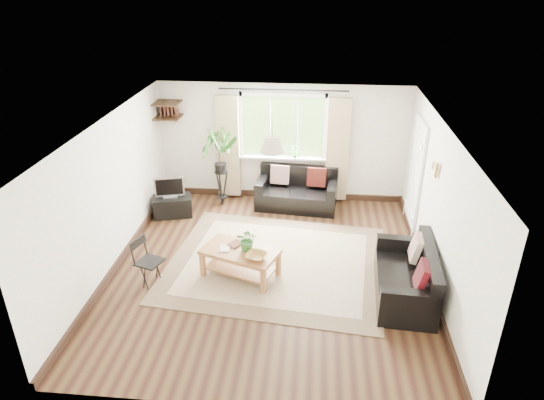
# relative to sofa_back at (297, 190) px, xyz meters

# --- Properties ---
(floor) EXTENTS (5.50, 5.50, 0.00)m
(floor) POSITION_rel_sofa_back_xyz_m (-0.32, -2.29, -0.37)
(floor) COLOR black
(floor) RESTS_ON ground
(ceiling) EXTENTS (5.50, 5.50, 0.00)m
(ceiling) POSITION_rel_sofa_back_xyz_m (-0.32, -2.29, 2.03)
(ceiling) COLOR white
(ceiling) RESTS_ON floor
(wall_back) EXTENTS (5.00, 0.02, 2.40)m
(wall_back) POSITION_rel_sofa_back_xyz_m (-0.32, 0.46, 0.83)
(wall_back) COLOR silver
(wall_back) RESTS_ON floor
(wall_front) EXTENTS (5.00, 0.02, 2.40)m
(wall_front) POSITION_rel_sofa_back_xyz_m (-0.32, -5.04, 0.83)
(wall_front) COLOR silver
(wall_front) RESTS_ON floor
(wall_left) EXTENTS (0.02, 5.50, 2.40)m
(wall_left) POSITION_rel_sofa_back_xyz_m (-2.82, -2.29, 0.83)
(wall_left) COLOR silver
(wall_left) RESTS_ON floor
(wall_right) EXTENTS (0.02, 5.50, 2.40)m
(wall_right) POSITION_rel_sofa_back_xyz_m (2.18, -2.29, 0.83)
(wall_right) COLOR silver
(wall_right) RESTS_ON floor
(rug) EXTENTS (3.77, 3.33, 0.02)m
(rug) POSITION_rel_sofa_back_xyz_m (-0.23, -2.11, -0.36)
(rug) COLOR beige
(rug) RESTS_ON floor
(window) EXTENTS (2.50, 0.16, 2.16)m
(window) POSITION_rel_sofa_back_xyz_m (-0.32, 0.42, 1.18)
(window) COLOR white
(window) RESTS_ON wall_back
(door) EXTENTS (0.06, 0.96, 2.06)m
(door) POSITION_rel_sofa_back_xyz_m (2.15, -0.59, 0.63)
(door) COLOR silver
(door) RESTS_ON wall_right
(corner_shelf) EXTENTS (0.50, 0.50, 0.34)m
(corner_shelf) POSITION_rel_sofa_back_xyz_m (-2.57, 0.21, 1.52)
(corner_shelf) COLOR black
(corner_shelf) RESTS_ON wall_back
(pendant_lamp) EXTENTS (0.36, 0.36, 0.54)m
(pendant_lamp) POSITION_rel_sofa_back_xyz_m (-0.32, -1.89, 1.68)
(pendant_lamp) COLOR beige
(pendant_lamp) RESTS_ON ceiling
(wall_sconce) EXTENTS (0.12, 0.12, 0.28)m
(wall_sconce) POSITION_rel_sofa_back_xyz_m (2.11, -1.99, 1.37)
(wall_sconce) COLOR beige
(wall_sconce) RESTS_ON wall_right
(sofa_back) EXTENTS (1.65, 0.94, 0.75)m
(sofa_back) POSITION_rel_sofa_back_xyz_m (0.00, 0.00, 0.00)
(sofa_back) COLOR black
(sofa_back) RESTS_ON floor
(sofa_right) EXTENTS (1.64, 0.90, 0.75)m
(sofa_right) POSITION_rel_sofa_back_xyz_m (1.72, -2.80, 0.00)
(sofa_right) COLOR black
(sofa_right) RESTS_ON floor
(coffee_table) EXTENTS (1.31, 0.99, 0.47)m
(coffee_table) POSITION_rel_sofa_back_xyz_m (-0.76, -2.52, -0.14)
(coffee_table) COLOR brown
(coffee_table) RESTS_ON floor
(table_plant) EXTENTS (0.35, 0.31, 0.36)m
(table_plant) POSITION_rel_sofa_back_xyz_m (-0.64, -2.51, 0.28)
(table_plant) COLOR #326F2C
(table_plant) RESTS_ON coffee_table
(bowl) EXTENTS (0.39, 0.39, 0.08)m
(bowl) POSITION_rel_sofa_back_xyz_m (-0.48, -2.74, 0.14)
(bowl) COLOR #A27837
(bowl) RESTS_ON coffee_table
(book_a) EXTENTS (0.17, 0.22, 0.02)m
(book_a) POSITION_rel_sofa_back_xyz_m (-1.07, -2.52, 0.11)
(book_a) COLOR silver
(book_a) RESTS_ON coffee_table
(book_b) EXTENTS (0.27, 0.29, 0.02)m
(book_b) POSITION_rel_sofa_back_xyz_m (-0.93, -2.32, 0.11)
(book_b) COLOR #512920
(book_b) RESTS_ON coffee_table
(tv_stand) EXTENTS (0.82, 0.59, 0.40)m
(tv_stand) POSITION_rel_sofa_back_xyz_m (-2.39, -0.60, -0.18)
(tv_stand) COLOR black
(tv_stand) RESTS_ON floor
(tv) EXTENTS (0.59, 0.33, 0.43)m
(tv) POSITION_rel_sofa_back_xyz_m (-2.42, -0.60, 0.24)
(tv) COLOR #A5A5AA
(tv) RESTS_ON tv_stand
(palm_stand) EXTENTS (0.67, 0.67, 1.59)m
(palm_stand) POSITION_rel_sofa_back_xyz_m (-1.52, -0.03, 0.42)
(palm_stand) COLOR black
(palm_stand) RESTS_ON floor
(folding_chair) EXTENTS (0.49, 0.49, 0.75)m
(folding_chair) POSITION_rel_sofa_back_xyz_m (-2.09, -2.85, 0.00)
(folding_chair) COLOR black
(folding_chair) RESTS_ON floor
(sill_plant) EXTENTS (0.14, 0.10, 0.27)m
(sill_plant) POSITION_rel_sofa_back_xyz_m (-0.07, 0.34, 0.69)
(sill_plant) COLOR #2D6023
(sill_plant) RESTS_ON window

